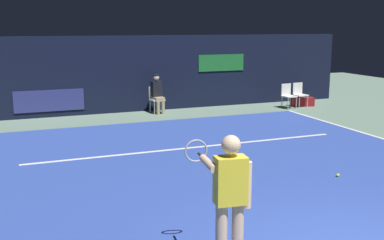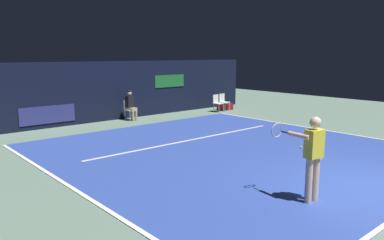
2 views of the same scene
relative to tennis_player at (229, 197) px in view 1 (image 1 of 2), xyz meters
The scene contains 10 objects.
ground_plane 4.30m from the tennis_player, 65.29° to the left, with size 31.74×31.74×0.00m, color slate.
court_surface 4.30m from the tennis_player, 65.29° to the left, with size 10.14×10.60×0.01m, color #2D479E.
line_service 6.01m from the tennis_player, 72.81° to the left, with size 7.91×0.10×0.01m, color white.
back_wall 11.29m from the tennis_player, 81.09° to the left, with size 16.31×0.33×2.60m.
tennis_player is the anchor object (origin of this frame).
line_judge_on_chair 10.70m from the tennis_player, 77.17° to the left, with size 0.49×0.57×1.32m.
courtside_chair_near 12.38m from the tennis_player, 52.04° to the left, with size 0.47×0.45×0.88m.
courtside_chair_far 11.97m from the tennis_player, 53.83° to the left, with size 0.49×0.46×0.88m.
tennis_ball 4.51m from the tennis_player, 34.94° to the left, with size 0.07×0.07×0.07m, color #CCE033.
equipment_bag 12.58m from the tennis_player, 51.56° to the left, with size 0.84×0.32×0.32m, color maroon.
Camera 1 is at (-4.03, -4.12, 2.93)m, focal length 43.81 mm.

